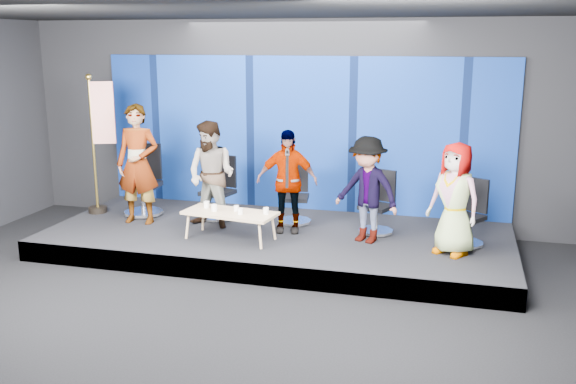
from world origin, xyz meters
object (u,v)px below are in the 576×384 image
(panelist_e, at_px, (455,199))
(mug_d, at_px, (240,212))
(coffee_table, at_px, (230,214))
(flag_stand, at_px, (100,141))
(chair_a, at_px, (144,192))
(chair_e, at_px, (468,223))
(mug_b, at_px, (214,208))
(panelist_a, at_px, (138,164))
(panelist_b, at_px, (212,175))
(chair_b, at_px, (219,198))
(mug_a, at_px, (207,205))
(panelist_d, at_px, (367,190))
(panelist_c, at_px, (287,181))
(mug_c, at_px, (236,208))
(mug_e, at_px, (266,211))
(chair_d, at_px, (378,212))
(chair_c, at_px, (295,203))

(panelist_e, relative_size, mug_d, 17.48)
(coffee_table, xyz_separation_m, mug_d, (0.19, -0.10, 0.08))
(flag_stand, bearing_deg, panelist_e, -28.69)
(chair_a, relative_size, chair_e, 1.23)
(mug_b, bearing_deg, coffee_table, 6.09)
(panelist_a, relative_size, chair_e, 1.99)
(panelist_b, relative_size, coffee_table, 1.17)
(chair_b, bearing_deg, panelist_e, -0.65)
(chair_e, relative_size, mug_a, 9.72)
(panelist_d, bearing_deg, flag_stand, -163.39)
(panelist_c, bearing_deg, coffee_table, -147.54)
(panelist_a, relative_size, mug_c, 22.54)
(chair_b, bearing_deg, mug_e, -30.21)
(chair_d, xyz_separation_m, chair_e, (1.31, -0.26, 0.00))
(panelist_c, xyz_separation_m, mug_c, (-0.62, -0.56, -0.32))
(panelist_c, xyz_separation_m, mug_b, (-0.93, -0.64, -0.32))
(panelist_c, height_order, mug_d, panelist_c)
(chair_a, distance_m, panelist_c, 2.62)
(panelist_b, distance_m, panelist_d, 2.43)
(chair_b, xyz_separation_m, panelist_e, (3.72, -0.84, 0.43))
(chair_c, height_order, mug_e, chair_c)
(mug_e, bearing_deg, chair_d, 30.76)
(chair_a, bearing_deg, panelist_e, -12.57)
(coffee_table, bearing_deg, mug_c, 36.24)
(panelist_d, relative_size, coffee_table, 1.08)
(panelist_b, relative_size, chair_c, 1.72)
(chair_c, height_order, chair_e, chair_c)
(chair_e, height_order, mug_d, chair_e)
(chair_b, relative_size, mug_c, 12.19)
(chair_d, distance_m, chair_e, 1.34)
(panelist_b, relative_size, mug_c, 19.75)
(chair_d, distance_m, panelist_e, 1.41)
(panelist_a, xyz_separation_m, mug_c, (1.78, -0.41, -0.49))
(chair_a, distance_m, chair_b, 1.31)
(mug_a, relative_size, flag_stand, 0.04)
(panelist_c, distance_m, chair_d, 1.46)
(chair_a, relative_size, flag_stand, 0.50)
(panelist_a, relative_size, flag_stand, 0.82)
(mug_c, distance_m, mug_d, 0.20)
(coffee_table, xyz_separation_m, flag_stand, (-2.59, 0.86, 0.85))
(chair_a, bearing_deg, mug_b, -34.68)
(mug_c, bearing_deg, mug_a, 171.92)
(mug_b, bearing_deg, mug_d, -10.11)
(chair_a, distance_m, chair_c, 2.57)
(panelist_b, height_order, panelist_c, panelist_b)
(chair_b, distance_m, coffee_table, 1.18)
(coffee_table, distance_m, flag_stand, 2.85)
(chair_c, height_order, panelist_d, panelist_d)
(flag_stand, bearing_deg, chair_b, -17.11)
(panelist_a, xyz_separation_m, panelist_b, (1.21, 0.07, -0.12))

